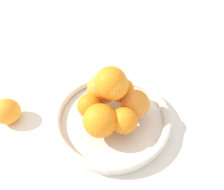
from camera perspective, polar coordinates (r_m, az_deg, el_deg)
ground_plane at (r=0.61m, az=-0.00°, el=-7.13°), size 4.00×4.00×0.00m
fruit_bowl at (r=0.60m, az=-0.00°, el=-5.94°), size 0.32×0.32×0.04m
orange_pile at (r=0.54m, az=-0.10°, el=-1.00°), size 0.18×0.19×0.14m
stray_orange at (r=0.66m, az=-25.75°, el=-3.86°), size 0.07×0.07×0.07m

